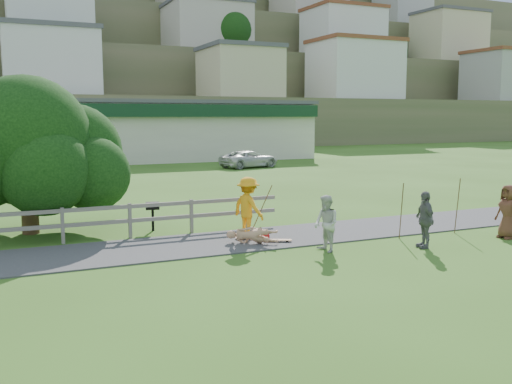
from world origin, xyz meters
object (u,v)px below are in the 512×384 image
tree (28,169)px  skater_fallen (252,236)px  spectator_b (425,220)px  car_silver (90,163)px  skater_rider (248,210)px  bbq (153,217)px  car_white (249,159)px  spectator_a (326,224)px  spectator_c (508,212)px

tree → skater_fallen: bearing=-37.0°
skater_fallen → spectator_b: bearing=-82.6°
spectator_b → car_silver: bearing=-153.5°
skater_rider → skater_fallen: bearing=146.8°
bbq → car_white: bearing=70.3°
spectator_a → spectator_b: bearing=75.0°
skater_rider → car_white: size_ratio=0.41×
spectator_b → spectator_c: size_ratio=0.98×
skater_rider → car_silver: skater_rider is taller
skater_rider → tree: size_ratio=0.28×
spectator_b → bbq: spectator_b is taller
skater_rider → tree: (-6.06, 3.80, 1.16)m
car_silver → car_white: (11.25, -1.00, -0.01)m
skater_rider → skater_fallen: 0.92m
spectator_a → spectator_b: spectator_b is taller
bbq → spectator_a: bearing=-41.2°
skater_rider → spectator_c: bearing=-131.8°
bbq → skater_rider: bearing=-36.6°
spectator_a → car_white: spectator_a is taller
car_white → bbq: size_ratio=4.69×
spectator_c → car_white: (2.43, 25.71, -0.22)m
skater_rider → car_silver: size_ratio=0.48×
skater_rider → spectator_b: (4.24, -3.02, -0.10)m
car_silver → tree: tree is taller
spectator_c → car_white: size_ratio=0.38×
car_silver → tree: bearing=165.9°
skater_rider → car_white: 24.71m
spectator_c → bbq: (-9.78, 5.68, -0.36)m
skater_rider → car_white: skater_rider is taller
skater_rider → bbq: (-2.32, 2.61, -0.45)m
skater_fallen → car_silver: (-1.20, 24.29, 0.36)m
spectator_a → car_white: (8.51, 24.93, -0.18)m
spectator_a → bbq: 6.15m
spectator_c → car_white: spectator_c is taller
spectator_a → spectator_b: (2.86, -0.73, 0.02)m
spectator_c → tree: bearing=-113.8°
skater_fallen → car_white: bearing=12.5°
tree → bbq: (3.73, -1.19, -1.61)m
car_white → bbq: (-12.21, -20.03, -0.15)m
car_silver → car_white: bearing=-95.9°
skater_fallen → car_silver: 24.32m
skater_rider → spectator_a: 2.68m
spectator_b → bbq: size_ratio=1.73×
skater_rider → bbq: bearing=22.2°
spectator_c → skater_fallen: bearing=-104.5°
skater_rider → spectator_b: skater_rider is taller
skater_fallen → bbq: size_ratio=1.59×
car_silver → tree: size_ratio=0.58×
spectator_c → car_silver: (-8.82, 26.71, -0.21)m
spectator_c → tree: size_ratio=0.25×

